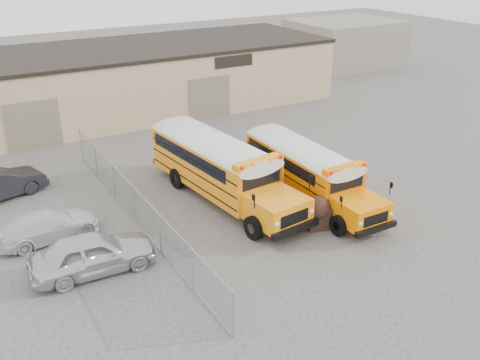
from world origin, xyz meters
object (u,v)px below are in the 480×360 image
tarp_bundle (318,212)px  car_white (48,226)px  school_bus_right (249,135)px  car_silver (92,253)px  school_bus_left (158,130)px

tarp_bundle → car_white: size_ratio=0.35×
school_bus_right → tarp_bundle: bearing=-100.1°
car_white → school_bus_right: bearing=-80.4°
car_silver → car_white: 3.58m
school_bus_left → school_bus_right: size_ratio=1.15×
school_bus_right → car_silver: school_bus_right is taller
car_silver → car_white: (-0.96, 3.44, -0.18)m
school_bus_left → car_white: school_bus_left is taller
tarp_bundle → car_white: 11.74m
school_bus_right → tarp_bundle: school_bus_right is taller
school_bus_left → school_bus_right: school_bus_left is taller
tarp_bundle → car_white: bearing=154.6°
school_bus_left → tarp_bundle: size_ratio=6.96×
school_bus_left → car_white: (-7.67, -6.19, -1.13)m
car_white → school_bus_left: bearing=-56.7°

